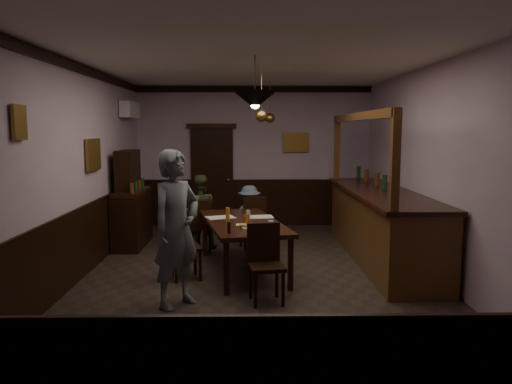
{
  "coord_description": "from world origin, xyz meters",
  "views": [
    {
      "loc": [
        -0.12,
        -6.77,
        2.08
      ],
      "look_at": [
        -0.01,
        0.61,
        1.15
      ],
      "focal_mm": 35.0,
      "sensor_mm": 36.0,
      "label": 1
    }
  ],
  "objects_px": {
    "chair_far_right": "(253,220)",
    "pendant_iron": "(255,100)",
    "chair_near": "(265,259)",
    "person_standing": "(176,229)",
    "pendant_brass_far": "(270,118)",
    "sideboard": "(131,208)",
    "dining_table": "(243,225)",
    "chair_side": "(180,243)",
    "bar_counter": "(380,223)",
    "person_seated_right": "(250,216)",
    "soda_can": "(247,218)",
    "chair_far_left": "(200,224)",
    "person_seated_left": "(199,212)",
    "coffee_cup": "(271,223)",
    "pendant_brass_mid": "(261,116)"
  },
  "relations": [
    {
      "from": "chair_far_right",
      "to": "pendant_iron",
      "type": "height_order",
      "value": "pendant_iron"
    },
    {
      "from": "chair_near",
      "to": "person_standing",
      "type": "height_order",
      "value": "person_standing"
    },
    {
      "from": "pendant_iron",
      "to": "pendant_brass_far",
      "type": "xyz_separation_m",
      "value": [
        0.33,
        3.35,
        -0.15
      ]
    },
    {
      "from": "sideboard",
      "to": "dining_table",
      "type": "bearing_deg",
      "value": -39.17
    },
    {
      "from": "chair_side",
      "to": "person_standing",
      "type": "height_order",
      "value": "person_standing"
    },
    {
      "from": "chair_far_right",
      "to": "bar_counter",
      "type": "xyz_separation_m",
      "value": [
        2.03,
        -0.7,
        0.08
      ]
    },
    {
      "from": "chair_near",
      "to": "dining_table",
      "type": "bearing_deg",
      "value": 92.8
    },
    {
      "from": "dining_table",
      "to": "chair_far_right",
      "type": "bearing_deg",
      "value": 82.81
    },
    {
      "from": "person_seated_right",
      "to": "pendant_brass_far",
      "type": "relative_size",
      "value": 1.34
    },
    {
      "from": "person_standing",
      "to": "pendant_iron",
      "type": "height_order",
      "value": "pendant_iron"
    },
    {
      "from": "chair_far_right",
      "to": "sideboard",
      "type": "relative_size",
      "value": 0.55
    },
    {
      "from": "chair_side",
      "to": "bar_counter",
      "type": "height_order",
      "value": "bar_counter"
    },
    {
      "from": "chair_side",
      "to": "soda_can",
      "type": "relative_size",
      "value": 7.82
    },
    {
      "from": "person_seated_right",
      "to": "chair_side",
      "type": "bearing_deg",
      "value": 63.89
    },
    {
      "from": "person_standing",
      "to": "pendant_brass_far",
      "type": "relative_size",
      "value": 2.28
    },
    {
      "from": "dining_table",
      "to": "soda_can",
      "type": "height_order",
      "value": "soda_can"
    },
    {
      "from": "chair_side",
      "to": "pendant_iron",
      "type": "relative_size",
      "value": 1.42
    },
    {
      "from": "chair_far_left",
      "to": "person_standing",
      "type": "xyz_separation_m",
      "value": [
        -0.03,
        -2.59,
        0.43
      ]
    },
    {
      "from": "chair_far_right",
      "to": "chair_side",
      "type": "height_order",
      "value": "same"
    },
    {
      "from": "chair_side",
      "to": "pendant_brass_far",
      "type": "bearing_deg",
      "value": -42.54
    },
    {
      "from": "person_standing",
      "to": "sideboard",
      "type": "height_order",
      "value": "person_standing"
    },
    {
      "from": "person_seated_left",
      "to": "pendant_iron",
      "type": "distance_m",
      "value": 2.99
    },
    {
      "from": "bar_counter",
      "to": "pendant_iron",
      "type": "distance_m",
      "value": 3.09
    },
    {
      "from": "chair_far_left",
      "to": "chair_near",
      "type": "xyz_separation_m",
      "value": [
        1.02,
        -2.44,
        0.02
      ]
    },
    {
      "from": "person_standing",
      "to": "sideboard",
      "type": "distance_m",
      "value": 3.33
    },
    {
      "from": "soda_can",
      "to": "sideboard",
      "type": "xyz_separation_m",
      "value": [
        -2.07,
        1.77,
        -0.12
      ]
    },
    {
      "from": "pendant_brass_far",
      "to": "bar_counter",
      "type": "bearing_deg",
      "value": -48.64
    },
    {
      "from": "dining_table",
      "to": "chair_near",
      "type": "height_order",
      "value": "chair_near"
    },
    {
      "from": "person_standing",
      "to": "person_seated_left",
      "type": "relative_size",
      "value": 1.43
    },
    {
      "from": "chair_side",
      "to": "person_seated_right",
      "type": "xyz_separation_m",
      "value": [
        0.97,
        2.01,
        0.03
      ]
    },
    {
      "from": "bar_counter",
      "to": "pendant_brass_far",
      "type": "relative_size",
      "value": 5.15
    },
    {
      "from": "pendant_brass_far",
      "to": "soda_can",
      "type": "bearing_deg",
      "value": -99.27
    },
    {
      "from": "dining_table",
      "to": "person_seated_right",
      "type": "xyz_separation_m",
      "value": [
        0.11,
        1.61,
        -0.14
      ]
    },
    {
      "from": "person_seated_right",
      "to": "sideboard",
      "type": "xyz_separation_m",
      "value": [
        -2.11,
        0.02,
        0.14
      ]
    },
    {
      "from": "coffee_cup",
      "to": "bar_counter",
      "type": "bearing_deg",
      "value": 18.86
    },
    {
      "from": "chair_far_right",
      "to": "pendant_brass_mid",
      "type": "xyz_separation_m",
      "value": [
        0.14,
        -0.2,
        1.78
      ]
    },
    {
      "from": "chair_far_left",
      "to": "soda_can",
      "type": "relative_size",
      "value": 7.49
    },
    {
      "from": "person_seated_right",
      "to": "pendant_brass_far",
      "type": "height_order",
      "value": "pendant_brass_far"
    },
    {
      "from": "pendant_iron",
      "to": "sideboard",
      "type": "bearing_deg",
      "value": 132.04
    },
    {
      "from": "pendant_iron",
      "to": "pendant_brass_far",
      "type": "bearing_deg",
      "value": 84.31
    },
    {
      "from": "chair_side",
      "to": "chair_near",
      "type": "bearing_deg",
      "value": -145.54
    },
    {
      "from": "person_seated_right",
      "to": "pendant_brass_mid",
      "type": "bearing_deg",
      "value": 112.7
    },
    {
      "from": "chair_far_right",
      "to": "person_seated_left",
      "type": "xyz_separation_m",
      "value": [
        -0.94,
        0.08,
        0.13
      ]
    },
    {
      "from": "soda_can",
      "to": "sideboard",
      "type": "distance_m",
      "value": 2.73
    },
    {
      "from": "dining_table",
      "to": "chair_side",
      "type": "bearing_deg",
      "value": -154.98
    },
    {
      "from": "pendant_iron",
      "to": "person_seated_right",
      "type": "bearing_deg",
      "value": 91.58
    },
    {
      "from": "chair_side",
      "to": "pendant_brass_far",
      "type": "xyz_separation_m",
      "value": [
        1.37,
        2.97,
        1.78
      ]
    },
    {
      "from": "person_seated_right",
      "to": "bar_counter",
      "type": "relative_size",
      "value": 0.26
    },
    {
      "from": "soda_can",
      "to": "sideboard",
      "type": "height_order",
      "value": "sideboard"
    },
    {
      "from": "chair_far_left",
      "to": "person_seated_left",
      "type": "bearing_deg",
      "value": -82.21
    }
  ]
}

